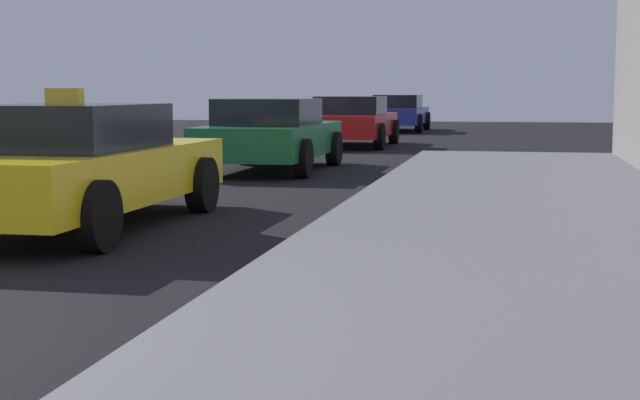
% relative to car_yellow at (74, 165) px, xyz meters
% --- Properties ---
extents(car_yellow, '(1.96, 4.43, 1.43)m').
position_rel_car_yellow_xyz_m(car_yellow, '(0.00, 0.00, 0.00)').
color(car_yellow, yellow).
rests_on(car_yellow, ground_plane).
extents(car_green, '(1.97, 4.19, 1.27)m').
position_rel_car_yellow_xyz_m(car_green, '(0.21, 7.20, -0.00)').
color(car_green, '#196638').
rests_on(car_green, ground_plane).
extents(car_red, '(2.00, 4.32, 1.27)m').
position_rel_car_yellow_xyz_m(car_red, '(0.38, 14.79, -0.00)').
color(car_red, red).
rests_on(car_red, ground_plane).
extents(car_blue, '(1.93, 4.55, 1.27)m').
position_rel_car_yellow_xyz_m(car_blue, '(0.43, 24.20, -0.00)').
color(car_blue, '#233899').
rests_on(car_blue, ground_plane).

